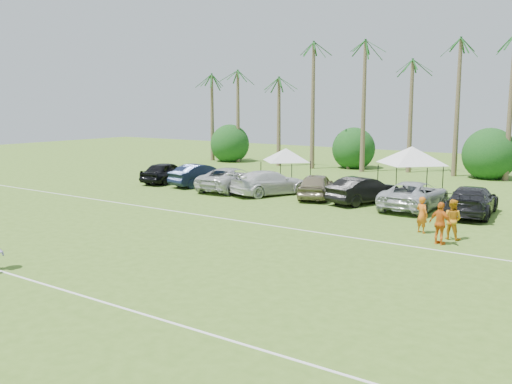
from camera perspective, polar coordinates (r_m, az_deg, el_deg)
The scene contains 24 objects.
field_lines at distance 24.60m, azimuth -9.52°, elevation -5.29°, with size 80.00×12.10×0.01m.
palm_tree_0 at distance 60.90m, azimuth -4.50°, elevation 10.33°, with size 2.40×2.40×8.90m.
palm_tree_1 at distance 57.86m, azimuth -0.62°, elevation 11.29°, with size 2.40×2.40×9.90m.
palm_tree_2 at distance 55.13m, azimuth 3.69°, elevation 12.28°, with size 2.40×2.40×10.90m.
palm_tree_3 at distance 53.20m, azimuth 7.47°, elevation 13.27°, with size 2.40×2.40×11.90m.
palm_tree_4 at distance 51.31m, azimuth 11.43°, elevation 10.44°, with size 2.40×2.40×8.90m.
palm_tree_5 at distance 49.85m, azimuth 15.74°, elevation 11.33°, with size 2.40×2.40×9.90m.
palm_tree_6 at distance 48.70m, azimuth 20.32°, elevation 12.20°, with size 2.40×2.40×10.90m.
bush_tree_0 at distance 59.96m, azimuth -1.61°, elevation 4.94°, with size 4.00×4.00×4.00m.
bush_tree_1 at distance 53.21m, azimuth 9.70°, elevation 4.30°, with size 4.00×4.00×4.00m.
bush_tree_2 at distance 49.25m, azimuth 22.41°, elevation 3.39°, with size 4.00×4.00×4.00m.
sideline_player_a at distance 27.51m, azimuth 16.26°, elevation -2.20°, with size 0.62×0.41×1.71m, color orange.
sideline_player_b at distance 26.62m, azimuth 19.01°, elevation -2.60°, with size 0.87×0.68×1.80m, color orange.
sideline_player_c at distance 25.49m, azimuth 17.97°, elevation -3.01°, with size 1.08×0.45×1.84m, color orange.
canopy_tent_left at distance 40.71m, azimuth 3.02°, elevation 4.39°, with size 3.99×3.99×3.23m.
canopy_tent_right at distance 36.93m, azimuth 15.33°, elevation 4.42°, with size 4.73×4.73×3.83m.
parked_car_0 at distance 43.40m, azimuth -8.95°, elevation 1.96°, with size 1.88×4.67×1.59m, color black.
parked_car_1 at distance 41.50m, azimuth -5.52°, elevation 1.71°, with size 1.68×4.83×1.59m, color black.
parked_car_2 at distance 39.18m, azimuth -2.42°, elevation 1.31°, with size 2.64×5.73×1.59m, color #BABBBC.
parked_car_3 at distance 37.33m, azimuth 1.43°, elevation 0.94°, with size 2.23×5.48×1.59m, color silver.
parked_car_4 at distance 36.14m, azimuth 6.07°, elevation 0.62°, with size 1.88×4.67×1.59m, color #7B7056.
parked_car_5 at distance 34.76m, azimuth 10.67°, elevation 0.18°, with size 1.68×4.83×1.59m, color black.
parked_car_6 at distance 33.54m, azimuth 15.55°, elevation -0.31°, with size 2.64×5.73×1.59m, color #B3B7BB.
parked_car_7 at distance 32.64m, azimuth 20.79°, elevation -0.82°, with size 2.23×5.48×1.59m, color black.
Camera 1 is at (16.87, -8.85, 6.02)m, focal length 40.00 mm.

